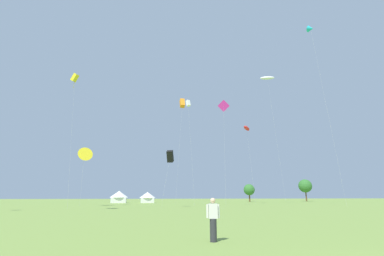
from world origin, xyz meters
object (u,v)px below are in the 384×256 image
kite_white_box (188,104)px  tree_distant_right (305,186)px  kite_magenta_diamond (224,107)px  kite_orange_box (182,103)px  kite_black_box (170,156)px  kite_yellow_box (75,78)px  kite_cyan_delta (311,29)px  kite_red_parafoil (247,128)px  kite_yellow_delta (84,156)px  festival_tent_center (147,197)px  festival_tent_right (119,196)px  kite_white_parafoil (267,78)px  person_spectator (213,220)px  tree_distant_left (249,190)px

kite_white_box → tree_distant_right: size_ratio=2.94×
kite_magenta_diamond → kite_white_box: (-6.11, 6.62, 2.57)m
kite_orange_box → kite_white_box: 5.11m
kite_orange_box → tree_distant_right: kite_orange_box is taller
kite_black_box → kite_yellow_box: bearing=170.7°
kite_magenta_diamond → kite_cyan_delta: bearing=-13.8°
kite_red_parafoil → kite_yellow_delta: bearing=-168.1°
kite_magenta_diamond → festival_tent_center: kite_magenta_diamond is taller
kite_yellow_delta → tree_distant_right: size_ratio=1.40×
kite_orange_box → festival_tent_right: size_ratio=5.03×
kite_yellow_box → kite_white_parafoil: bearing=16.4°
kite_red_parafoil → festival_tent_right: size_ratio=3.90×
kite_white_box → festival_tent_right: (-15.21, 22.19, -20.16)m
kite_yellow_box → festival_tent_right: (7.28, 29.54, -21.02)m
kite_yellow_delta → person_spectator: kite_yellow_delta is taller
kite_yellow_box → kite_white_box: bearing=18.1°
tree_distant_left → tree_distant_right: tree_distant_right is taller
kite_white_box → festival_tent_right: kite_white_box is taller
kite_cyan_delta → tree_distant_right: size_ratio=4.86×
kite_yellow_box → person_spectator: (15.55, -37.36, -21.96)m
kite_black_box → kite_cyan_delta: size_ratio=0.25×
kite_magenta_diamond → tree_distant_left: (19.72, 36.06, -15.51)m
kite_yellow_delta → person_spectator: 45.99m
kite_orange_box → person_spectator: 54.86m
kite_cyan_delta → kite_white_parafoil: 17.67m
kite_black_box → kite_orange_box: bearing=73.8°
kite_magenta_diamond → tree_distant_left: size_ratio=3.64×
kite_red_parafoil → tree_distant_right: (32.70, 27.01, -13.17)m
kite_white_box → kite_orange_box: bearing=97.3°
kite_white_box → person_spectator: bearing=-98.8°
kite_yellow_delta → kite_cyan_delta: (45.39, -9.57, 27.47)m
kite_yellow_delta → festival_tent_right: size_ratio=2.20×
kite_yellow_box → festival_tent_right: 36.98m
festival_tent_center → festival_tent_right: bearing=180.0°
kite_white_parafoil → person_spectator: (-29.78, -50.67, -32.06)m
kite_cyan_delta → festival_tent_right: 62.68m
kite_white_parafoil → kite_white_box: 26.02m
kite_black_box → kite_white_box: size_ratio=0.42×
kite_black_box → tree_distant_left: size_ratio=1.67×
tree_distant_right → festival_tent_center: bearing=-169.0°
kite_cyan_delta → kite_white_parafoil: bearing=96.3°
kite_orange_box → kite_magenta_diamond: size_ratio=1.20×
kite_orange_box → kite_red_parafoil: bearing=4.7°
kite_black_box → kite_white_parafoil: kite_white_parafoil is taller
kite_yellow_delta → tree_distant_right: kite_yellow_delta is taller
kite_cyan_delta → tree_distant_left: (1.10, 40.63, -32.83)m
festival_tent_center → kite_red_parafoil: bearing=-34.0°
kite_black_box → person_spectator: bearing=-93.3°
festival_tent_right → festival_tent_center: 7.72m
kite_orange_box → tree_distant_left: (26.44, 24.66, -19.78)m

